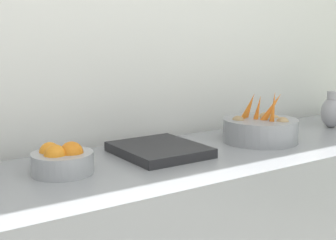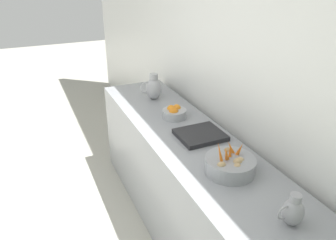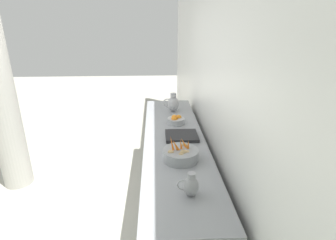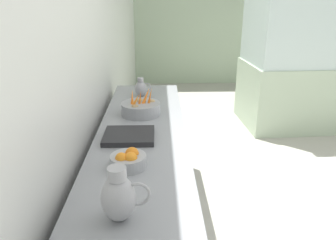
% 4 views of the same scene
% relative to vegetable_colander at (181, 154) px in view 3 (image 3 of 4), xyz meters
% --- Properties ---
extents(ground_plane, '(16.24, 16.24, 0.00)m').
position_rel_vegetable_colander_xyz_m(ground_plane, '(1.54, -0.50, -0.98)').
color(ground_plane, '#ADAA9E').
extents(tile_wall_left, '(0.10, 9.22, 3.00)m').
position_rel_vegetable_colander_xyz_m(tile_wall_left, '(-0.41, 0.03, 0.52)').
color(tile_wall_left, white).
rests_on(tile_wall_left, ground_plane).
extents(prep_counter, '(0.63, 2.79, 0.93)m').
position_rel_vegetable_colander_xyz_m(prep_counter, '(0.02, -0.47, -0.52)').
color(prep_counter, gray).
rests_on(prep_counter, ground_plane).
extents(vegetable_colander, '(0.32, 0.32, 0.23)m').
position_rel_vegetable_colander_xyz_m(vegetable_colander, '(0.00, 0.00, 0.00)').
color(vegetable_colander, gray).
rests_on(vegetable_colander, prep_counter).
extents(orange_bowl, '(0.21, 0.21, 0.11)m').
position_rel_vegetable_colander_xyz_m(orange_bowl, '(-0.03, -0.88, -0.01)').
color(orange_bowl, '#9EA0A5').
rests_on(orange_bowl, prep_counter).
extents(metal_pitcher_tall, '(0.21, 0.15, 0.25)m').
position_rel_vegetable_colander_xyz_m(metal_pitcher_tall, '(-0.03, -1.35, 0.06)').
color(metal_pitcher_tall, '#A3A3A8').
rests_on(metal_pitcher_tall, prep_counter).
extents(metal_pitcher_short, '(0.15, 0.11, 0.18)m').
position_rel_vegetable_colander_xyz_m(metal_pitcher_short, '(-0.02, 0.52, 0.03)').
color(metal_pitcher_short, '#939399').
rests_on(metal_pitcher_short, prep_counter).
extents(counter_sink_basin, '(0.34, 0.30, 0.04)m').
position_rel_vegetable_colander_xyz_m(counter_sink_basin, '(-0.06, -0.48, -0.04)').
color(counter_sink_basin, '#232326').
rests_on(counter_sink_basin, prep_counter).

